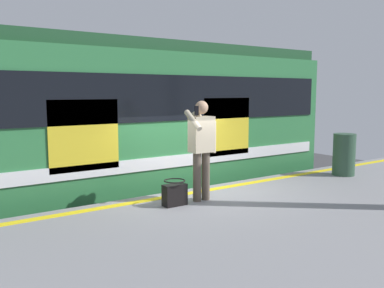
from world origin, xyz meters
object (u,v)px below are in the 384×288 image
Objects in this scene: train_carriage at (131,115)px; trash_bin at (344,154)px; passenger at (201,142)px; handbag at (175,194)px.

train_carriage is 4.78m from trash_bin.
train_carriage reaches higher than passenger.
train_carriage is 21.77× the size of handbag.
train_carriage is 2.78m from passenger.
trash_bin is at bearing 179.08° from passenger.
handbag is 4.41m from trash_bin.
handbag is at bearing -0.52° from trash_bin.
handbag is at bearing 2.36° from passenger.
passenger is 1.83× the size of trash_bin.
train_carriage is at bearing -36.86° from trash_bin.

